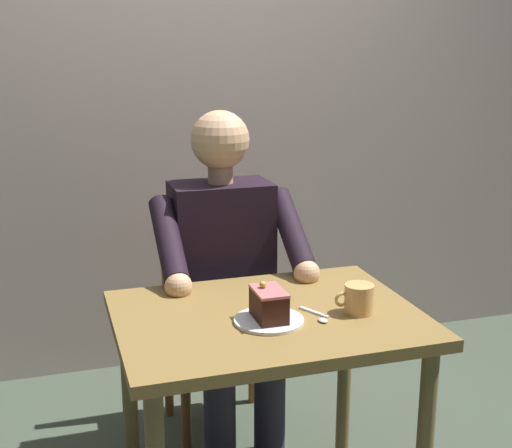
% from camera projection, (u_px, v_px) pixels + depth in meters
% --- Properties ---
extents(cafe_rear_panel, '(6.40, 0.12, 3.00)m').
position_uv_depth(cafe_rear_panel, '(176.00, 42.00, 3.06)').
color(cafe_rear_panel, beige).
rests_on(cafe_rear_panel, ground).
extents(dining_table, '(0.90, 0.68, 0.72)m').
position_uv_depth(dining_table, '(268.00, 345.00, 2.07)').
color(dining_table, olive).
rests_on(dining_table, ground).
extents(chair, '(0.42, 0.42, 0.90)m').
position_uv_depth(chair, '(216.00, 306.00, 2.69)').
color(chair, '#975C2C').
rests_on(chair, ground).
extents(seated_person, '(0.53, 0.58, 1.27)m').
position_uv_depth(seated_person, '(227.00, 280.00, 2.49)').
color(seated_person, black).
rests_on(seated_person, ground).
extents(dessert_plate, '(0.20, 0.20, 0.01)m').
position_uv_depth(dessert_plate, '(269.00, 320.00, 1.98)').
color(dessert_plate, white).
rests_on(dessert_plate, dining_table).
extents(cake_slice, '(0.08, 0.13, 0.11)m').
position_uv_depth(cake_slice, '(269.00, 304.00, 1.97)').
color(cake_slice, '#35180E').
rests_on(cake_slice, dessert_plate).
extents(coffee_cup, '(0.12, 0.09, 0.09)m').
position_uv_depth(coffee_cup, '(359.00, 298.00, 2.04)').
color(coffee_cup, tan).
rests_on(coffee_cup, dining_table).
extents(dessert_spoon, '(0.06, 0.14, 0.01)m').
position_uv_depth(dessert_spoon, '(319.00, 316.00, 2.01)').
color(dessert_spoon, silver).
rests_on(dessert_spoon, dining_table).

